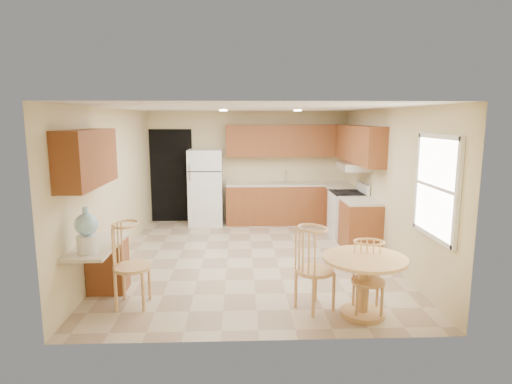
{
  "coord_description": "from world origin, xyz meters",
  "views": [
    {
      "loc": [
        -0.2,
        -6.96,
        2.33
      ],
      "look_at": [
        0.08,
        0.3,
        1.08
      ],
      "focal_mm": 30.0,
      "sensor_mm": 36.0,
      "label": 1
    }
  ],
  "objects_px": {
    "refrigerator": "(206,187)",
    "stove": "(348,215)",
    "water_crock": "(87,232)",
    "chair_table_a": "(317,263)",
    "chair_desk": "(129,259)",
    "dining_table": "(364,277)",
    "chair_table_b": "(371,274)"
  },
  "relations": [
    {
      "from": "refrigerator",
      "to": "water_crock",
      "type": "height_order",
      "value": "refrigerator"
    },
    {
      "from": "dining_table",
      "to": "chair_desk",
      "type": "height_order",
      "value": "chair_desk"
    },
    {
      "from": "chair_table_a",
      "to": "water_crock",
      "type": "xyz_separation_m",
      "value": [
        -2.72,
        0.08,
        0.38
      ]
    },
    {
      "from": "chair_table_a",
      "to": "chair_desk",
      "type": "bearing_deg",
      "value": -126.28
    },
    {
      "from": "chair_table_a",
      "to": "chair_table_b",
      "type": "relative_size",
      "value": 1.16
    },
    {
      "from": "chair_table_a",
      "to": "chair_table_b",
      "type": "distance_m",
      "value": 0.63
    },
    {
      "from": "chair_desk",
      "to": "water_crock",
      "type": "height_order",
      "value": "water_crock"
    },
    {
      "from": "refrigerator",
      "to": "dining_table",
      "type": "relative_size",
      "value": 1.69
    },
    {
      "from": "refrigerator",
      "to": "stove",
      "type": "relative_size",
      "value": 1.53
    },
    {
      "from": "stove",
      "to": "chair_desk",
      "type": "distance_m",
      "value": 4.65
    },
    {
      "from": "water_crock",
      "to": "refrigerator",
      "type": "bearing_deg",
      "value": 76.65
    },
    {
      "from": "stove",
      "to": "chair_table_a",
      "type": "relative_size",
      "value": 1.05
    },
    {
      "from": "chair_table_b",
      "to": "chair_desk",
      "type": "distance_m",
      "value": 2.89
    },
    {
      "from": "refrigerator",
      "to": "chair_desk",
      "type": "distance_m",
      "value": 4.35
    },
    {
      "from": "chair_desk",
      "to": "water_crock",
      "type": "bearing_deg",
      "value": -73.98
    },
    {
      "from": "chair_table_a",
      "to": "water_crock",
      "type": "bearing_deg",
      "value": -123.01
    },
    {
      "from": "refrigerator",
      "to": "chair_desk",
      "type": "xyz_separation_m",
      "value": [
        -0.6,
        -4.31,
        -0.19
      ]
    },
    {
      "from": "stove",
      "to": "water_crock",
      "type": "relative_size",
      "value": 1.99
    },
    {
      "from": "stove",
      "to": "chair_table_a",
      "type": "xyz_separation_m",
      "value": [
        -1.21,
        -3.28,
        0.17
      ]
    },
    {
      "from": "chair_table_b",
      "to": "water_crock",
      "type": "height_order",
      "value": "water_crock"
    },
    {
      "from": "dining_table",
      "to": "water_crock",
      "type": "relative_size",
      "value": 1.8
    },
    {
      "from": "chair_table_b",
      "to": "water_crock",
      "type": "xyz_separation_m",
      "value": [
        -3.32,
        0.26,
        0.47
      ]
    },
    {
      "from": "chair_desk",
      "to": "water_crock",
      "type": "distance_m",
      "value": 0.6
    },
    {
      "from": "dining_table",
      "to": "chair_table_b",
      "type": "bearing_deg",
      "value": -59.81
    },
    {
      "from": "chair_table_a",
      "to": "dining_table",
      "type": "bearing_deg",
      "value": 48.43
    },
    {
      "from": "chair_table_b",
      "to": "refrigerator",
      "type": "bearing_deg",
      "value": -56.75
    },
    {
      "from": "chair_table_b",
      "to": "chair_table_a",
      "type": "bearing_deg",
      "value": -9.67
    },
    {
      "from": "chair_table_b",
      "to": "dining_table",
      "type": "bearing_deg",
      "value": -52.36
    },
    {
      "from": "refrigerator",
      "to": "chair_table_a",
      "type": "xyz_separation_m",
      "value": [
        1.67,
        -4.5,
        -0.2
      ]
    },
    {
      "from": "stove",
      "to": "water_crock",
      "type": "xyz_separation_m",
      "value": [
        -3.92,
        -3.2,
        0.55
      ]
    },
    {
      "from": "dining_table",
      "to": "chair_table_a",
      "type": "bearing_deg",
      "value": 169.81
    },
    {
      "from": "refrigerator",
      "to": "chair_table_a",
      "type": "bearing_deg",
      "value": -69.7
    }
  ]
}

